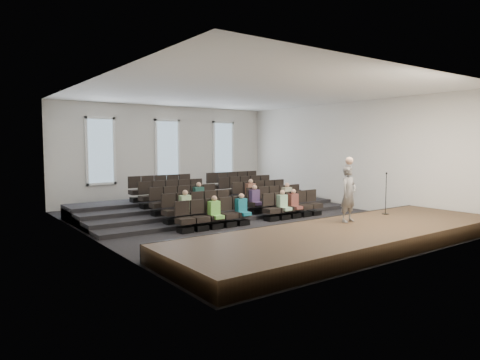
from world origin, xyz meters
TOP-DOWN VIEW (x-y plane):
  - ground at (0.00, 0.00)m, footprint 14.00×14.00m
  - ceiling at (0.00, 0.00)m, footprint 12.00×14.00m
  - wall_back at (0.00, 7.02)m, footprint 12.00×0.04m
  - wall_front at (0.00, -7.02)m, footprint 12.00×0.04m
  - wall_left at (-6.02, 0.00)m, footprint 0.04×14.00m
  - wall_right at (6.02, 0.00)m, footprint 0.04×14.00m
  - stage at (0.00, -5.10)m, footprint 11.80×3.60m
  - stage_lip at (0.00, -3.33)m, footprint 11.80×0.06m
  - risers at (0.00, 3.17)m, footprint 11.80×4.80m
  - seating_rows at (-0.00, 1.54)m, footprint 6.80×4.70m
  - windows at (0.00, 6.95)m, footprint 8.44×0.10m
  - audience at (0.15, 0.22)m, footprint 5.45×2.64m
  - speaker at (0.83, -4.32)m, footprint 0.70×0.50m
  - mic_stand at (3.14, -4.10)m, footprint 0.25×0.25m

SIDE VIEW (x-z plane):
  - ground at x=0.00m, z-range 0.00..0.00m
  - risers at x=0.00m, z-range -0.10..0.50m
  - stage at x=0.00m, z-range 0.00..0.50m
  - stage_lip at x=0.00m, z-range -0.01..0.51m
  - seating_rows at x=0.00m, z-range -0.15..1.52m
  - audience at x=0.15m, z-range 0.25..1.35m
  - mic_stand at x=3.14m, z-range 0.19..1.71m
  - speaker at x=0.83m, z-range 0.50..2.32m
  - wall_back at x=0.00m, z-range 0.00..5.00m
  - wall_front at x=0.00m, z-range 0.00..5.00m
  - wall_left at x=-6.02m, z-range 0.00..5.00m
  - wall_right at x=6.02m, z-range 0.00..5.00m
  - windows at x=0.00m, z-range 1.08..4.32m
  - ceiling at x=0.00m, z-range 5.00..5.02m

